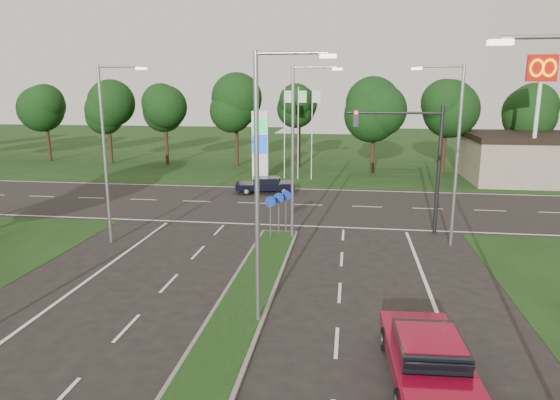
# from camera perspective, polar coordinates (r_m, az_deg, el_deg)

# --- Properties ---
(verge_far) EXTENTS (160.00, 50.00, 0.02)m
(verge_far) POSITION_cam_1_polar(r_m,az_deg,el_deg) (65.08, 4.70, 5.61)
(verge_far) COLOR black
(verge_far) RESTS_ON ground
(cross_road) EXTENTS (160.00, 12.00, 0.02)m
(cross_road) POSITION_cam_1_polar(r_m,az_deg,el_deg) (34.61, 1.62, -0.53)
(cross_road) COLOR black
(cross_road) RESTS_ON ground
(median_kerb) EXTENTS (2.00, 26.00, 0.12)m
(median_kerb) POSITION_cam_1_polar(r_m,az_deg,el_deg) (16.03, -6.78, -16.58)
(median_kerb) COLOR slate
(median_kerb) RESTS_ON ground
(streetlight_median_near) EXTENTS (2.53, 0.22, 9.00)m
(streetlight_median_near) POSITION_cam_1_polar(r_m,az_deg,el_deg) (15.98, -1.95, 2.61)
(streetlight_median_near) COLOR gray
(streetlight_median_near) RESTS_ON ground
(streetlight_median_far) EXTENTS (2.53, 0.22, 9.00)m
(streetlight_median_far) POSITION_cam_1_polar(r_m,az_deg,el_deg) (25.80, 1.90, 6.41)
(streetlight_median_far) COLOR gray
(streetlight_median_far) RESTS_ON ground
(streetlight_left_far) EXTENTS (2.53, 0.22, 9.00)m
(streetlight_left_far) POSITION_cam_1_polar(r_m,az_deg,el_deg) (26.55, -19.09, 5.91)
(streetlight_left_far) COLOR gray
(streetlight_left_far) RESTS_ON ground
(streetlight_right_far) EXTENTS (2.53, 0.22, 9.00)m
(streetlight_right_far) POSITION_cam_1_polar(r_m,az_deg,el_deg) (26.15, 19.25, 5.80)
(streetlight_right_far) COLOR gray
(streetlight_right_far) RESTS_ON ground
(traffic_signal) EXTENTS (5.10, 0.42, 7.00)m
(traffic_signal) POSITION_cam_1_polar(r_m,az_deg,el_deg) (27.90, 15.15, 5.57)
(traffic_signal) COLOR black
(traffic_signal) RESTS_ON ground
(median_signs) EXTENTS (1.16, 1.76, 2.38)m
(median_signs) POSITION_cam_1_polar(r_m,az_deg,el_deg) (26.88, -0.18, -0.61)
(median_signs) COLOR gray
(median_signs) RESTS_ON ground
(gas_pylon) EXTENTS (5.80, 1.26, 8.00)m
(gas_pylon) POSITION_cam_1_polar(r_m,az_deg,el_deg) (43.46, -2.00, 6.42)
(gas_pylon) COLOR silver
(gas_pylon) RESTS_ON ground
(mcdonalds_sign) EXTENTS (2.20, 0.47, 10.40)m
(mcdonalds_sign) POSITION_cam_1_polar(r_m,az_deg,el_deg) (43.86, 27.59, 11.37)
(mcdonalds_sign) COLOR silver
(mcdonalds_sign) RESTS_ON ground
(treeline_far) EXTENTS (6.00, 6.00, 9.90)m
(treeline_far) POSITION_cam_1_polar(r_m,az_deg,el_deg) (49.58, 3.89, 11.37)
(treeline_far) COLOR black
(treeline_far) RESTS_ON ground
(red_sedan) EXTENTS (2.30, 5.08, 1.37)m
(red_sedan) POSITION_cam_1_polar(r_m,az_deg,el_deg) (14.74, 16.55, -16.81)
(red_sedan) COLOR maroon
(red_sedan) RESTS_ON ground
(navy_sedan) EXTENTS (4.71, 2.62, 1.22)m
(navy_sedan) POSITION_cam_1_polar(r_m,az_deg,el_deg) (38.38, -1.71, 1.77)
(navy_sedan) COLOR black
(navy_sedan) RESTS_ON ground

